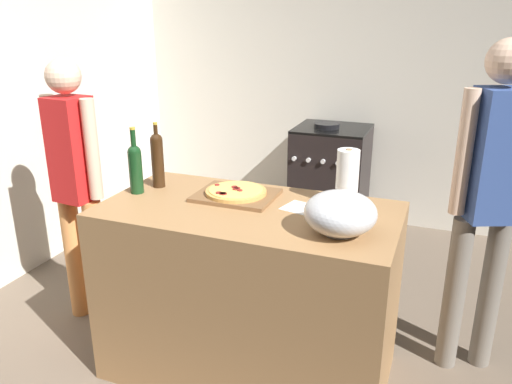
{
  "coord_description": "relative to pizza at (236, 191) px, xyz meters",
  "views": [
    {
      "loc": [
        1.0,
        -1.42,
        1.82
      ],
      "look_at": [
        0.14,
        0.81,
        0.98
      ],
      "focal_mm": 35.78,
      "sensor_mm": 36.0,
      "label": 1
    }
  ],
  "objects": [
    {
      "name": "mixing_bowl",
      "position": [
        0.59,
        -0.26,
        0.06
      ],
      "size": [
        0.31,
        0.31,
        0.19
      ],
      "color": "#B2B2B7",
      "rests_on": "counter"
    },
    {
      "name": "wine_bottle_green",
      "position": [
        -0.46,
        0.01,
        0.13
      ],
      "size": [
        0.07,
        0.07,
        0.35
      ],
      "color": "#331E0F",
      "rests_on": "counter"
    },
    {
      "name": "cutting_board",
      "position": [
        0.0,
        0.0,
        -0.02
      ],
      "size": [
        0.4,
        0.32,
        0.02
      ],
      "primitive_type": "cube",
      "color": "brown",
      "rests_on": "counter"
    },
    {
      "name": "person_in_stripes",
      "position": [
        -1.0,
        -0.02,
        -0.05
      ],
      "size": [
        0.37,
        0.22,
        1.6
      ],
      "color": "#D88C4C",
      "rests_on": "ground_plane"
    },
    {
      "name": "stove",
      "position": [
        0.07,
        1.88,
        -0.5
      ],
      "size": [
        0.6,
        0.58,
        0.96
      ],
      "color": "black",
      "rests_on": "ground_plane"
    },
    {
      "name": "kitchen_wall_rear",
      "position": [
        -0.02,
        2.28,
        0.34
      ],
      "size": [
        4.2,
        0.1,
        2.6
      ],
      "primitive_type": "cube",
      "color": "silver",
      "rests_on": "ground_plane"
    },
    {
      "name": "recipe_sheet",
      "position": [
        0.38,
        -0.04,
        -0.03
      ],
      "size": [
        0.24,
        0.2,
        0.0
      ],
      "primitive_type": "cube",
      "rotation": [
        0.0,
        0.0,
        -0.24
      ],
      "color": "white",
      "rests_on": "counter"
    },
    {
      "name": "counter",
      "position": [
        0.12,
        -0.12,
        -0.5
      ],
      "size": [
        1.44,
        0.75,
        0.93
      ],
      "primitive_type": "cube",
      "color": "#9E7247",
      "rests_on": "ground_plane"
    },
    {
      "name": "pizza",
      "position": [
        0.0,
        0.0,
        0.0
      ],
      "size": [
        0.31,
        0.31,
        0.03
      ],
      "color": "tan",
      "rests_on": "cutting_board"
    },
    {
      "name": "wine_bottle_dark",
      "position": [
        -0.51,
        -0.12,
        0.11
      ],
      "size": [
        0.07,
        0.07,
        0.35
      ],
      "color": "#143819",
      "rests_on": "counter"
    },
    {
      "name": "ground_plane",
      "position": [
        -0.02,
        0.7,
        -0.97
      ],
      "size": [
        4.2,
        3.66,
        0.02
      ],
      "primitive_type": "cube",
      "color": "#6B5B4C"
    },
    {
      "name": "kitchen_wall_left",
      "position": [
        -1.87,
        0.7,
        0.34
      ],
      "size": [
        0.1,
        3.66,
        2.6
      ],
      "primitive_type": "cube",
      "color": "silver",
      "rests_on": "ground_plane"
    },
    {
      "name": "paper_towel_roll",
      "position": [
        0.55,
        0.1,
        0.11
      ],
      "size": [
        0.11,
        0.11,
        0.28
      ],
      "color": "white",
      "rests_on": "counter"
    },
    {
      "name": "person_in_red",
      "position": [
        1.19,
        0.34,
        0.04
      ],
      "size": [
        0.35,
        0.26,
        1.72
      ],
      "color": "slate",
      "rests_on": "ground_plane"
    }
  ]
}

